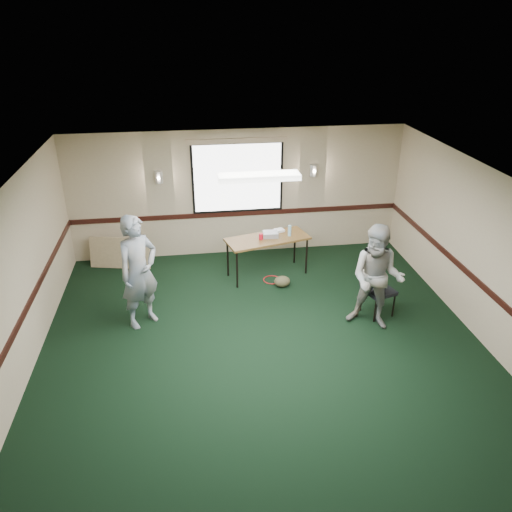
{
  "coord_description": "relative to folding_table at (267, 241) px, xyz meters",
  "views": [
    {
      "loc": [
        -1.04,
        -5.95,
        4.82
      ],
      "look_at": [
        0.0,
        1.3,
        1.2
      ],
      "focal_mm": 35.0,
      "sensor_mm": 36.0,
      "label": 1
    }
  ],
  "objects": [
    {
      "name": "ground",
      "position": [
        -0.45,
        -2.84,
        -0.75
      ],
      "size": [
        8.0,
        8.0,
        0.0
      ],
      "primitive_type": "plane",
      "color": "black",
      "rests_on": "ground"
    },
    {
      "name": "room_shell",
      "position": [
        -0.45,
        -0.72,
        0.83
      ],
      "size": [
        8.0,
        8.02,
        8.0
      ],
      "color": "tan",
      "rests_on": "ground"
    },
    {
      "name": "folding_table",
      "position": [
        0.0,
        0.0,
        0.0
      ],
      "size": [
        1.74,
        1.04,
        0.81
      ],
      "rotation": [
        0.0,
        0.0,
        0.26
      ],
      "color": "#553718",
      "rests_on": "ground"
    },
    {
      "name": "projector",
      "position": [
        0.07,
        0.05,
        0.11
      ],
      "size": [
        0.3,
        0.25,
        0.1
      ],
      "primitive_type": "cube",
      "rotation": [
        0.0,
        0.0,
        -0.05
      ],
      "color": "gray",
      "rests_on": "folding_table"
    },
    {
      "name": "game_console",
      "position": [
        0.28,
        0.28,
        0.08
      ],
      "size": [
        0.22,
        0.2,
        0.05
      ],
      "primitive_type": "cube",
      "rotation": [
        0.0,
        0.0,
        0.31
      ],
      "color": "white",
      "rests_on": "folding_table"
    },
    {
      "name": "red_cup",
      "position": [
        -0.14,
        -0.05,
        0.12
      ],
      "size": [
        0.08,
        0.08,
        0.12
      ],
      "primitive_type": "cylinder",
      "color": "red",
      "rests_on": "folding_table"
    },
    {
      "name": "water_bottle",
      "position": [
        0.45,
        0.04,
        0.17
      ],
      "size": [
        0.07,
        0.07,
        0.22
      ],
      "primitive_type": "cylinder",
      "color": "#8ECEE9",
      "rests_on": "folding_table"
    },
    {
      "name": "duffel_bag",
      "position": [
        0.21,
        -0.53,
        -0.64
      ],
      "size": [
        0.36,
        0.31,
        0.22
      ],
      "primitive_type": "ellipsoid",
      "rotation": [
        0.0,
        0.0,
        -0.26
      ],
      "color": "#4B402B",
      "rests_on": "ground"
    },
    {
      "name": "cable_coil",
      "position": [
        0.06,
        -0.26,
        -0.74
      ],
      "size": [
        0.39,
        0.39,
        0.02
      ],
      "primitive_type": "torus",
      "rotation": [
        0.0,
        0.0,
        0.13
      ],
      "color": "red",
      "rests_on": "ground"
    },
    {
      "name": "folded_table",
      "position": [
        -2.96,
        0.76,
        -0.43
      ],
      "size": [
        1.26,
        0.46,
        0.64
      ],
      "primitive_type": "cube",
      "rotation": [
        -0.21,
        0.0,
        -0.22
      ],
      "color": "#99835F",
      "rests_on": "ground"
    },
    {
      "name": "conference_chair",
      "position": [
        1.65,
        -1.61,
        -0.19
      ],
      "size": [
        0.59,
        0.6,
        0.96
      ],
      "rotation": [
        0.0,
        0.0,
        0.29
      ],
      "color": "black",
      "rests_on": "ground"
    },
    {
      "name": "person_left",
      "position": [
        -2.37,
        -1.4,
        0.23
      ],
      "size": [
        0.85,
        0.81,
        1.96
      ],
      "primitive_type": "imported",
      "rotation": [
        0.0,
        0.0,
        0.68
      ],
      "color": "#39597D",
      "rests_on": "ground"
    },
    {
      "name": "person_right",
      "position": [
        1.47,
        -2.04,
        0.16
      ],
      "size": [
        1.11,
        1.04,
        1.82
      ],
      "primitive_type": "imported",
      "rotation": [
        0.0,
        0.0,
        -0.53
      ],
      "color": "#6989A3",
      "rests_on": "ground"
    }
  ]
}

